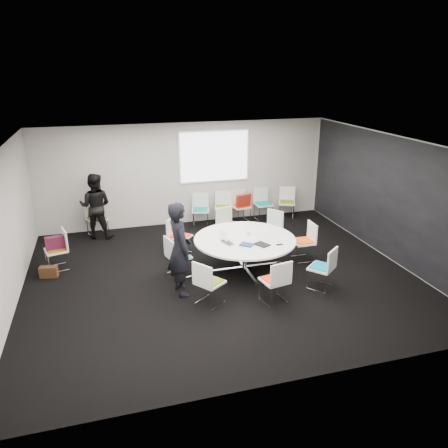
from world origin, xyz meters
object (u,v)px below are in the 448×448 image
object	(u,v)px
chair_ring_a	(303,248)
chair_ring_h	(321,275)
conference_table	(245,247)
chair_back_d	(263,210)
chair_ring_d	(180,243)
chair_ring_e	(178,264)
chair_ring_f	(209,291)
brown_bag	(49,272)
chair_person_back	(97,225)
maroon_bag	(55,243)
chair_ring_b	(270,235)
chair_back_e	(287,208)
chair_back_b	(223,213)
chair_back_c	(241,212)
laptop	(229,242)
cup	(248,233)
chair_spare_left	(58,257)
person_main	(179,249)
chair_ring_c	(228,232)
chair_back_a	(201,216)
chair_ring_g	(275,289)
person_back	(95,206)

from	to	relation	value
chair_ring_a	chair_ring_h	size ratio (longest dim) A/B	1.00
conference_table	chair_back_d	distance (m)	3.44
chair_ring_d	chair_ring_e	size ratio (longest dim) A/B	1.00
chair_ring_f	chair_ring_h	bearing A→B (deg)	53.51
chair_ring_a	brown_bag	distance (m)	5.60
chair_ring_e	chair_person_back	size ratio (longest dim) A/B	1.00
chair_ring_d	maroon_bag	world-z (taller)	chair_ring_d
maroon_bag	chair_ring_h	bearing A→B (deg)	-24.90
chair_ring_b	chair_back_e	world-z (taller)	same
chair_back_b	chair_back_c	size ratio (longest dim) A/B	1.00
chair_ring_b	chair_ring_h	distance (m)	2.33
laptop	brown_bag	distance (m)	3.87
chair_ring_b	cup	xyz separation A→B (m)	(-0.90, -0.93, 0.50)
chair_ring_d	chair_ring_h	xyz separation A→B (m)	(2.42, -2.42, 0.00)
chair_ring_h	chair_spare_left	xyz separation A→B (m)	(-5.13, 2.39, 0.00)
conference_table	chair_ring_f	xyz separation A→B (m)	(-1.10, -1.21, -0.26)
chair_ring_f	chair_back_b	distance (m)	4.51
chair_back_e	person_main	xyz separation A→B (m)	(-3.84, -3.63, 0.65)
conference_table	chair_ring_c	bearing A→B (deg)	86.89
chair_back_c	person_main	world-z (taller)	person_main
chair_spare_left	laptop	xyz separation A→B (m)	(3.53, -1.28, 0.47)
chair_back_b	chair_back_e	distance (m)	1.93
chair_ring_f	chair_back_c	world-z (taller)	same
chair_ring_c	chair_back_b	xyz separation A→B (m)	(0.29, 1.45, 0.00)
chair_ring_h	chair_ring_a	bearing A→B (deg)	40.07
chair_spare_left	laptop	size ratio (longest dim) A/B	2.66
maroon_bag	brown_bag	xyz separation A→B (m)	(-0.16, -0.37, -0.50)
chair_ring_h	person_main	world-z (taller)	person_main
conference_table	chair_back_d	size ratio (longest dim) A/B	2.48
chair_back_a	chair_back_b	xyz separation A→B (m)	(0.66, 0.04, 0.00)
chair_ring_g	person_back	size ratio (longest dim) A/B	0.52
chair_ring_f	cup	bearing A→B (deg)	102.03
chair_back_d	cup	size ratio (longest dim) A/B	9.78
chair_spare_left	chair_person_back	size ratio (longest dim) A/B	1.00
chair_ring_g	chair_ring_h	distance (m)	1.14
laptop	maroon_bag	world-z (taller)	maroon_bag
maroon_bag	chair_ring_g	bearing A→B (deg)	-33.24
chair_back_d	conference_table	bearing A→B (deg)	60.16
chair_back_a	person_back	world-z (taller)	person_back
chair_back_a	chair_back_b	distance (m)	0.66
chair_ring_b	chair_back_c	distance (m)	1.94
conference_table	chair_ring_e	bearing A→B (deg)	175.87
chair_back_c	person_back	size ratio (longest dim) A/B	0.52
chair_ring_f	chair_back_e	distance (m)	5.41
conference_table	chair_back_b	world-z (taller)	chair_back_b
chair_ring_e	chair_ring_g	distance (m)	2.22
chair_ring_b	chair_ring_g	size ratio (longest dim) A/B	1.00
chair_ring_e	chair_person_back	xyz separation A→B (m)	(-1.62, 2.94, 0.00)
chair_ring_d	cup	distance (m)	1.77
chair_ring_b	brown_bag	size ratio (longest dim) A/B	2.44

